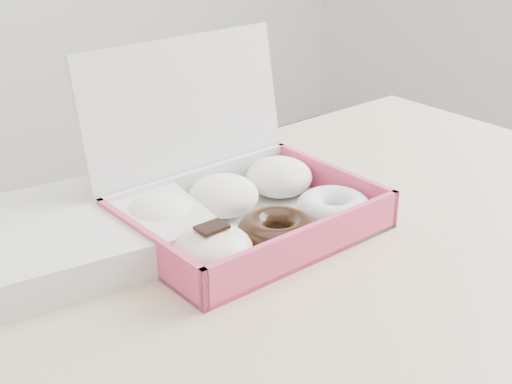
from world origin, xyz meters
TOP-DOWN VIEW (x-y plane):
  - table at (0.00, 0.00)m, footprint 1.20×0.80m
  - donut_box at (0.02, 0.15)m, footprint 0.30×0.26m
  - newspapers at (-0.16, 0.23)m, footprint 0.30×0.26m

SIDE VIEW (x-z plane):
  - table at x=0.00m, z-range 0.30..1.05m
  - newspapers at x=-0.16m, z-range 0.75..0.79m
  - donut_box at x=0.02m, z-range 0.68..0.89m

